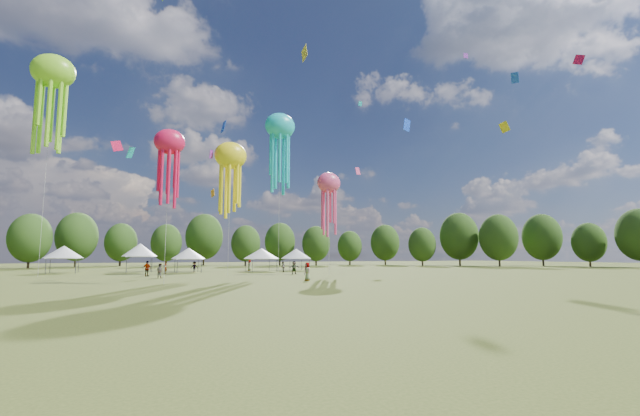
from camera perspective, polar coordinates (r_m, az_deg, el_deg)
name	(u,v)px	position (r m, az deg, el deg)	size (l,w,h in m)	color
ground	(472,318)	(18.44, 19.90, -13.84)	(300.00, 300.00, 0.00)	#384416
spectator_near	(160,271)	(49.78, -20.96, -8.00)	(0.78, 0.61, 1.61)	gray
spectators_far	(241,268)	(58.92, -10.63, -7.95)	(20.19, 30.94, 1.86)	gray
festival_tents	(193,253)	(67.75, -16.88, -5.82)	(39.16, 10.08, 4.33)	#47474C
show_kites	(200,137)	(59.03, -16.01, 9.23)	(37.10, 24.53, 27.16)	yellow
small_kites	(247,47)	(62.62, -9.85, 20.81)	(73.25, 58.22, 47.21)	yellow
treeline	(187,232)	(76.32, -17.68, -3.14)	(201.57, 95.24, 13.43)	#38281C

